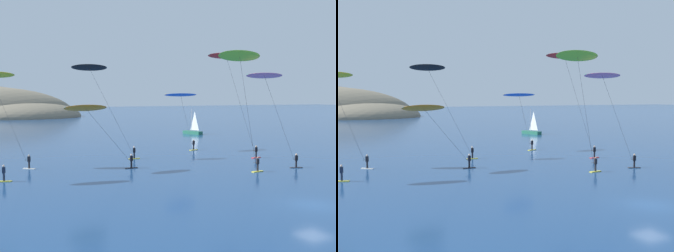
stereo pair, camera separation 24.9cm
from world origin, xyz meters
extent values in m
plane|color=navy|center=(0.00, 0.00, 0.00)|extent=(600.00, 600.00, 0.00)
ellipsoid|color=#7A705B|center=(-6.95, 156.95, 0.00)|extent=(53.24, 47.66, 14.59)
cube|color=#23664C|center=(21.30, 58.37, 0.35)|extent=(2.88, 4.99, 0.70)
cone|color=#23664C|center=(20.52, 60.64, 0.35)|extent=(1.33, 2.26, 0.67)
cylinder|color=#B2B2B7|center=(21.20, 58.65, 3.20)|extent=(0.12, 0.12, 5.00)
pyramid|color=white|center=(21.49, 57.80, 3.03)|extent=(0.66, 1.73, 4.25)
cylinder|color=#A5A5AD|center=(21.49, 57.80, 0.95)|extent=(0.66, 1.73, 0.08)
cube|color=yellow|center=(-4.04, 28.98, 0.04)|extent=(1.55, 0.67, 0.08)
cylinder|color=black|center=(-4.04, 28.98, 0.48)|extent=(0.22, 0.22, 0.80)
cube|color=black|center=(-4.04, 28.98, 1.18)|extent=(0.38, 0.27, 0.60)
sphere|color=beige|center=(-4.04, 28.98, 1.60)|extent=(0.22, 0.22, 0.22)
cylinder|color=black|center=(-4.38, 29.06, 1.06)|extent=(0.17, 0.54, 0.04)
ellipsoid|color=black|center=(-9.78, 30.36, 12.35)|extent=(4.85, 2.27, 0.96)
cylinder|color=white|center=(-9.78, 30.36, 12.40)|extent=(4.37, 1.20, 0.16)
cylinder|color=#333338|center=(-7.08, 29.71, 6.66)|extent=(5.43, 1.33, 11.20)
cube|color=red|center=(11.59, 22.51, 0.04)|extent=(1.55, 0.65, 0.08)
cylinder|color=black|center=(11.59, 22.51, 0.48)|extent=(0.22, 0.22, 0.80)
cube|color=black|center=(11.59, 22.51, 1.18)|extent=(0.36, 0.24, 0.60)
sphere|color=tan|center=(11.59, 22.51, 1.60)|extent=(0.22, 0.22, 0.22)
cylinder|color=black|center=(11.25, 22.55, 1.06)|extent=(0.11, 0.55, 0.04)
ellipsoid|color=red|center=(6.88, 23.08, 13.93)|extent=(5.44, 1.96, 0.85)
cylinder|color=#23D6DB|center=(6.88, 23.08, 13.98)|extent=(5.03, 0.76, 0.16)
cylinder|color=#333338|center=(9.06, 22.82, 7.45)|extent=(4.39, 0.55, 12.78)
cube|color=#2D2D33|center=(-7.01, 22.14, 0.04)|extent=(1.53, 0.52, 0.08)
cylinder|color=black|center=(-7.01, 22.14, 0.48)|extent=(0.22, 0.22, 0.80)
cube|color=black|center=(-7.01, 22.14, 1.18)|extent=(0.36, 0.24, 0.60)
sphere|color=beige|center=(-7.01, 22.14, 1.60)|extent=(0.22, 0.22, 0.22)
cylinder|color=black|center=(-7.36, 22.10, 1.06)|extent=(0.11, 0.55, 0.04)
ellipsoid|color=orange|center=(-12.61, 21.44, 7.27)|extent=(5.14, 1.96, 0.90)
cylinder|color=#0F7FE5|center=(-12.61, 21.44, 7.32)|extent=(4.74, 0.75, 0.16)
cylinder|color=#333338|center=(-9.99, 21.77, 4.12)|extent=(5.28, 0.69, 6.13)
cube|color=yellow|center=(5.08, 13.71, 0.04)|extent=(1.54, 0.59, 0.08)
cylinder|color=black|center=(5.08, 13.71, 0.48)|extent=(0.22, 0.22, 0.80)
cube|color=black|center=(5.08, 13.71, 1.18)|extent=(0.35, 0.22, 0.60)
sphere|color=#9E7051|center=(5.08, 13.71, 1.60)|extent=(0.22, 0.22, 0.22)
cylinder|color=black|center=(4.73, 13.69, 1.06)|extent=(0.07, 0.55, 0.04)
ellipsoid|color=#8CD12D|center=(2.32, 13.53, 12.94)|extent=(5.71, 1.77, 1.23)
cylinder|color=#722DD1|center=(2.32, 13.53, 12.99)|extent=(5.35, 0.50, 0.16)
cylinder|color=#333338|center=(3.53, 13.61, 6.95)|extent=(2.44, 0.18, 11.78)
cube|color=yellow|center=(-21.37, 20.22, 0.04)|extent=(1.55, 0.89, 0.08)
cylinder|color=#192338|center=(-21.37, 20.22, 0.48)|extent=(0.22, 0.22, 0.80)
cube|color=#192338|center=(-21.37, 20.22, 1.18)|extent=(0.35, 0.23, 0.60)
sphere|color=beige|center=(-21.37, 20.22, 1.60)|extent=(0.22, 0.22, 0.22)
cylinder|color=black|center=(-21.72, 20.25, 1.06)|extent=(0.08, 0.55, 0.04)
cube|color=#2D2D33|center=(10.91, 13.86, 0.04)|extent=(1.55, 0.89, 0.08)
cylinder|color=black|center=(10.91, 13.86, 0.48)|extent=(0.22, 0.22, 0.80)
cube|color=black|center=(10.91, 13.86, 1.18)|extent=(0.36, 0.25, 0.60)
sphere|color=tan|center=(10.91, 13.86, 1.60)|extent=(0.22, 0.22, 0.22)
cylinder|color=black|center=(10.56, 13.91, 1.06)|extent=(0.12, 0.55, 0.04)
ellipsoid|color=pink|center=(6.46, 14.48, 10.94)|extent=(4.81, 2.18, 0.76)
cylinder|color=#14895B|center=(6.46, 14.48, 10.99)|extent=(4.38, 0.77, 0.16)
cylinder|color=#333338|center=(8.51, 14.20, 5.95)|extent=(4.12, 0.60, 9.78)
cube|color=silver|center=(-18.10, 26.80, 0.04)|extent=(1.46, 1.19, 0.08)
cylinder|color=black|center=(-18.10, 26.80, 0.48)|extent=(0.22, 0.22, 0.80)
cube|color=black|center=(-18.10, 26.80, 1.18)|extent=(0.39, 0.30, 0.60)
sphere|color=beige|center=(-18.10, 26.80, 1.60)|extent=(0.22, 0.22, 0.22)
cylinder|color=black|center=(-18.43, 26.92, 1.06)|extent=(0.22, 0.53, 0.04)
cylinder|color=#333338|center=(-20.21, 27.56, 6.00)|extent=(3.59, 1.32, 9.90)
cube|color=yellow|center=(7.81, 33.59, 0.04)|extent=(1.55, 0.78, 0.08)
cylinder|color=black|center=(7.81, 33.59, 0.48)|extent=(0.22, 0.22, 0.80)
cube|color=black|center=(7.81, 33.59, 1.18)|extent=(0.35, 0.22, 0.60)
sphere|color=tan|center=(7.81, 33.59, 1.60)|extent=(0.22, 0.22, 0.22)
cylinder|color=black|center=(7.46, 33.58, 1.06)|extent=(0.07, 0.55, 0.04)
ellipsoid|color=blue|center=(5.42, 33.48, 8.76)|extent=(5.71, 1.72, 0.64)
cylinder|color=gold|center=(5.42, 33.48, 8.81)|extent=(5.36, 0.42, 0.16)
cylinder|color=#333338|center=(6.44, 33.53, 4.86)|extent=(2.07, 0.13, 7.61)
camera|label=1|loc=(-24.47, -24.55, 8.60)|focal=45.00mm
camera|label=2|loc=(-24.25, -24.66, 8.60)|focal=45.00mm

